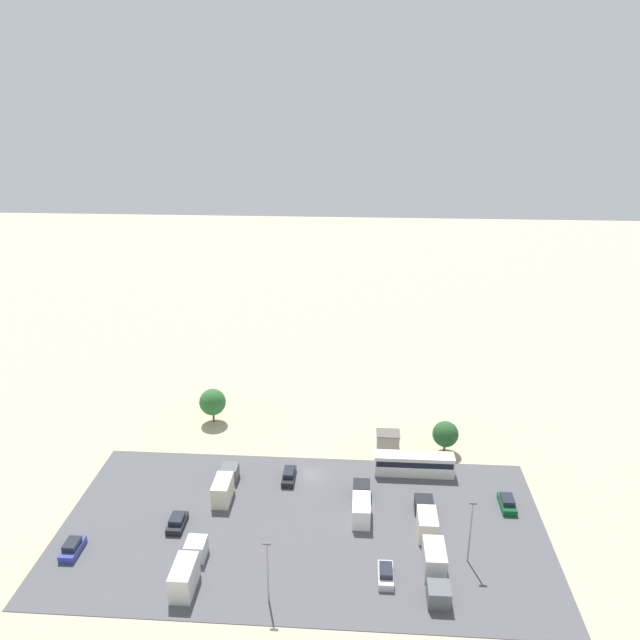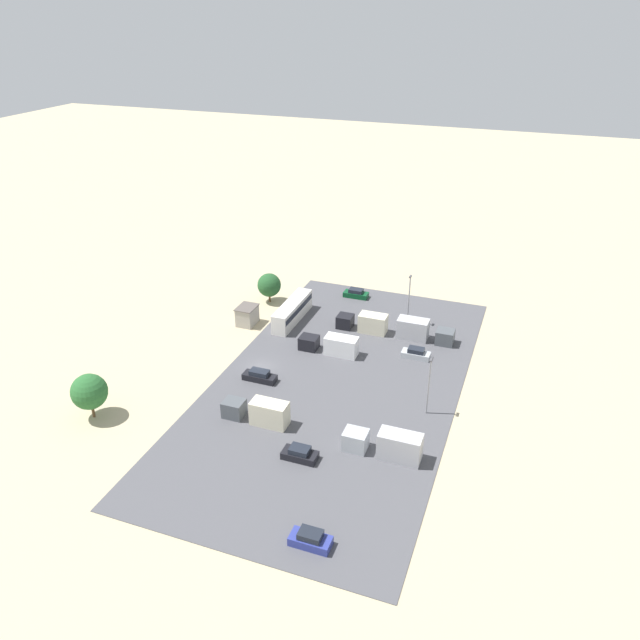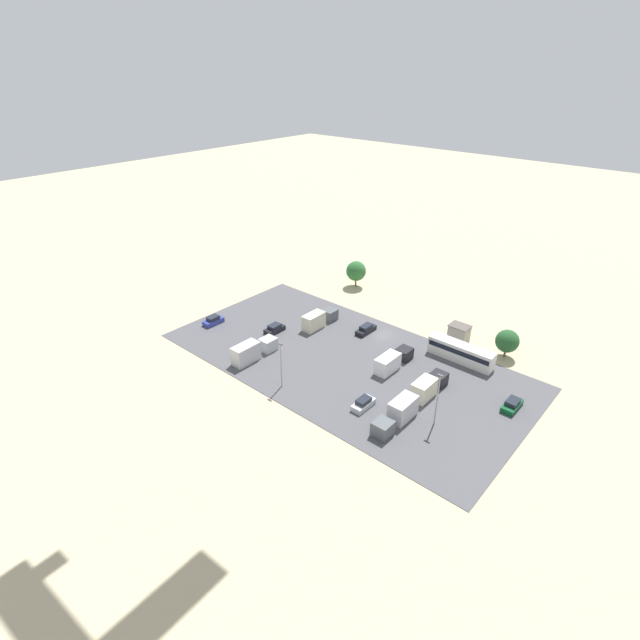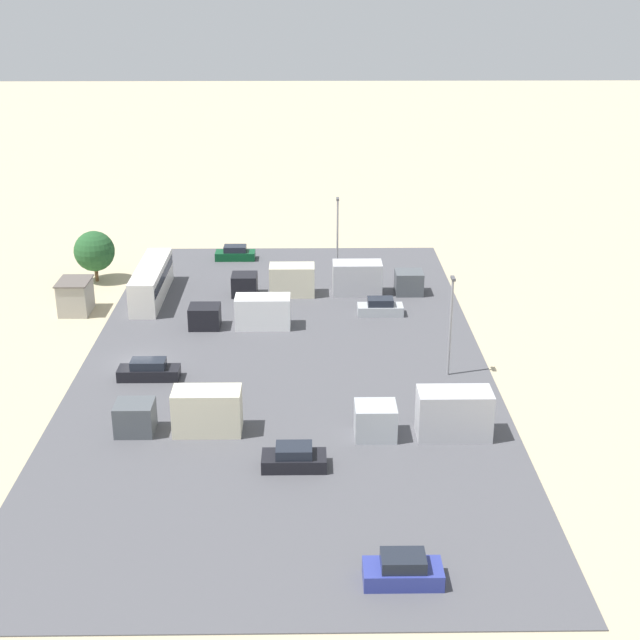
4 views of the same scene
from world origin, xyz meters
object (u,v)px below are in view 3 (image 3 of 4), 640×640
object	(u,v)px
parked_car_2	(275,329)
parked_truck_0	(397,414)
parked_car_0	(512,405)
parked_car_1	(213,321)
parked_truck_1	(428,386)
parked_truck_3	(252,351)
parked_truck_2	(392,361)
bus	(461,352)
parked_car_4	(366,329)
shed_building	(459,333)
parked_truck_4	(318,319)
parked_car_3	(363,404)

from	to	relation	value
parked_car_2	parked_truck_0	xyz separation A→B (m)	(-32.89, 7.18, 0.82)
parked_car_0	parked_truck_0	bearing A→B (deg)	51.46
parked_car_1	parked_truck_1	xyz separation A→B (m)	(-44.19, -7.71, 0.69)
parked_car_1	parked_truck_3	world-z (taller)	parked_truck_3
parked_truck_2	parked_car_0	bearing A→B (deg)	7.14
bus	parked_car_4	bearing A→B (deg)	-81.62
shed_building	parked_car_2	size ratio (longest dim) A/B	0.91
parked_car_4	parked_truck_1	xyz separation A→B (m)	(-19.16, 9.52, 0.71)
parked_car_1	parked_truck_1	size ratio (longest dim) A/B	0.51
parked_truck_2	parked_truck_4	bearing A→B (deg)	171.65
parked_truck_1	parked_truck_3	xyz separation A→B (m)	(28.64, 11.21, 0.16)
parked_car_3	parked_truck_2	world-z (taller)	parked_truck_2
parked_car_0	parked_car_4	world-z (taller)	parked_car_4
bus	parked_truck_3	bearing A→B (deg)	-50.01
parked_truck_3	parked_car_1	bearing A→B (deg)	167.32
parked_car_1	parked_car_3	xyz separation A→B (m)	(-38.66, 1.81, -0.02)
bus	parked_truck_2	distance (m)	12.40
parked_car_3	parked_truck_3	xyz separation A→B (m)	(23.11, 1.69, 0.87)
parked_car_2	parked_car_3	bearing A→B (deg)	-15.62
parked_car_3	parked_truck_1	size ratio (longest dim) A/B	0.52
bus	parked_truck_3	xyz separation A→B (m)	(27.96, 23.45, -0.21)
parked_truck_0	parked_truck_3	size ratio (longest dim) A/B	0.96
parked_car_0	parked_truck_4	xyz separation A→B (m)	(39.40, -0.33, 0.80)
shed_building	parked_truck_0	xyz separation A→B (m)	(-4.59, 27.81, -0.03)
parked_car_1	parked_car_4	bearing A→B (deg)	-145.45
parked_car_3	parked_truck_1	distance (m)	11.03
bus	parked_truck_4	xyz separation A→B (m)	(27.14, 6.80, -0.31)
parked_car_2	parked_car_3	xyz separation A→B (m)	(-27.11, 7.58, 0.02)
parked_truck_0	parked_truck_1	world-z (taller)	parked_truck_0
parked_car_0	parked_car_2	world-z (taller)	parked_car_0
bus	parked_car_3	size ratio (longest dim) A/B	2.81
parked_car_3	parked_truck_4	bearing A→B (deg)	146.12
parked_car_0	parked_car_3	xyz separation A→B (m)	(17.11, 14.63, 0.02)
bus	parked_car_1	distance (m)	47.88
shed_building	parked_car_3	world-z (taller)	shed_building
parked_car_4	parked_truck_0	size ratio (longest dim) A/B	0.54
parked_car_2	parked_truck_1	distance (m)	32.71
parked_car_0	parked_car_4	distance (m)	31.05
shed_building	parked_truck_4	distance (m)	26.95
parked_truck_2	parked_truck_0	bearing A→B (deg)	-53.37
parked_car_1	parked_car_0	bearing A→B (deg)	-167.05
shed_building	parked_truck_2	distance (m)	16.61
shed_building	parked_truck_2	world-z (taller)	shed_building
parked_car_3	parked_truck_4	world-z (taller)	parked_truck_4
parked_truck_3	parked_truck_4	xyz separation A→B (m)	(-0.83, -16.65, -0.10)
parked_car_2	parked_truck_2	size ratio (longest dim) A/B	0.46
shed_building	parked_car_0	world-z (taller)	shed_building
parked_truck_2	shed_building	bearing A→B (deg)	75.64
parked_car_1	parked_car_4	distance (m)	30.39
parked_car_3	parked_truck_3	world-z (taller)	parked_truck_3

